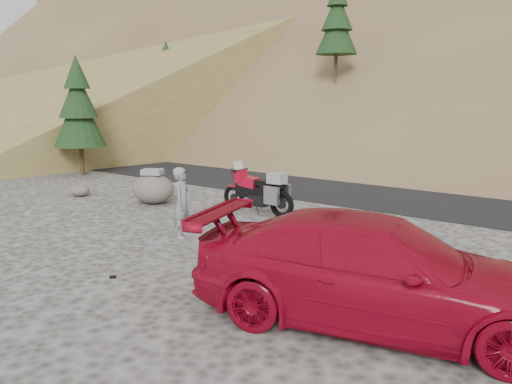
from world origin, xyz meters
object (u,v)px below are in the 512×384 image
Objects in this scene: man at (183,237)px; motorcycle at (260,192)px; boulder at (153,188)px; red_car at (374,322)px.

motorcycle is at bearing -23.12° from man.
man is 1.00× the size of boulder.
red_car is 3.23× the size of boulder.
motorcycle is at bearing 14.29° from boulder.
boulder is (-3.54, -0.90, -0.15)m from motorcycle.
man reaches higher than red_car.
motorcycle is 7.26m from red_car.
boulder reaches higher than red_car.
motorcycle is 0.46× the size of red_car.
boulder reaches higher than man.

